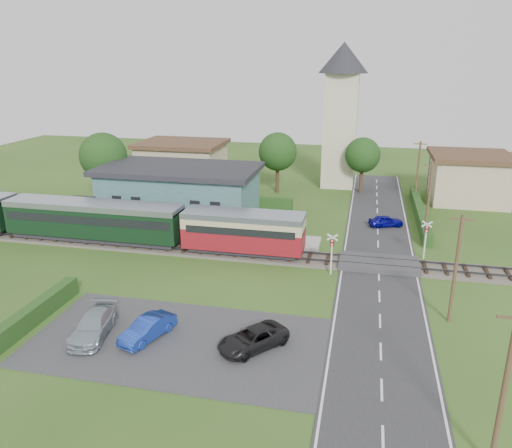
% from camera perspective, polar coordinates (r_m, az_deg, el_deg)
% --- Properties ---
extents(ground, '(120.00, 120.00, 0.00)m').
position_cam_1_polar(ground, '(39.88, -0.67, -4.71)').
color(ground, '#2D4C19').
extents(railway_track, '(76.00, 3.20, 0.49)m').
position_cam_1_polar(railway_track, '(41.64, -0.04, -3.52)').
color(railway_track, '#4C443D').
rests_on(railway_track, ground).
extents(road, '(6.00, 70.00, 0.05)m').
position_cam_1_polar(road, '(38.99, 13.86, -5.80)').
color(road, '#28282B').
rests_on(road, ground).
extents(car_park, '(17.00, 9.00, 0.08)m').
position_cam_1_polar(car_park, '(30.06, -8.94, -13.11)').
color(car_park, '#333335').
rests_on(car_park, ground).
extents(crossing_deck, '(6.20, 3.40, 0.45)m').
position_cam_1_polar(crossing_deck, '(40.75, 13.86, -4.42)').
color(crossing_deck, '#333335').
rests_on(crossing_deck, ground).
extents(platform, '(30.00, 3.00, 0.45)m').
position_cam_1_polar(platform, '(47.45, -11.04, -0.94)').
color(platform, gray).
rests_on(platform, ground).
extents(equipment_hut, '(2.30, 2.30, 2.55)m').
position_cam_1_polar(equipment_hut, '(50.66, -19.48, 1.37)').
color(equipment_hut, beige).
rests_on(equipment_hut, platform).
extents(station_building, '(16.00, 9.00, 5.30)m').
position_cam_1_polar(station_building, '(51.86, -8.69, 3.69)').
color(station_building, '#3B595A').
rests_on(station_building, ground).
extents(train, '(43.20, 2.90, 3.40)m').
position_cam_1_polar(train, '(47.88, -21.31, 0.75)').
color(train, '#232328').
rests_on(train, ground).
extents(church_tower, '(6.00, 6.00, 17.60)m').
position_cam_1_polar(church_tower, '(64.03, 9.73, 13.25)').
color(church_tower, beige).
rests_on(church_tower, ground).
extents(house_west, '(10.80, 8.80, 5.50)m').
position_cam_1_polar(house_west, '(66.34, -8.42, 6.99)').
color(house_west, tan).
rests_on(house_west, ground).
extents(house_east, '(8.80, 8.80, 5.50)m').
position_cam_1_polar(house_east, '(62.14, 23.11, 4.95)').
color(house_east, tan).
rests_on(house_east, ground).
extents(hedge_carpark, '(0.80, 9.00, 1.20)m').
position_cam_1_polar(hedge_carpark, '(34.15, -24.22, -9.49)').
color(hedge_carpark, '#193814').
rests_on(hedge_carpark, ground).
extents(hedge_roadside, '(0.80, 18.00, 1.20)m').
position_cam_1_polar(hedge_roadside, '(54.14, 18.18, 1.30)').
color(hedge_roadside, '#193814').
rests_on(hedge_roadside, ground).
extents(hedge_station, '(22.00, 0.80, 1.30)m').
position_cam_1_polar(hedge_station, '(56.45, -6.96, 2.83)').
color(hedge_station, '#193814').
rests_on(hedge_station, ground).
extents(tree_a, '(5.20, 5.20, 8.00)m').
position_cam_1_polar(tree_a, '(58.19, -17.05, 7.41)').
color(tree_a, '#332316').
rests_on(tree_a, ground).
extents(tree_b, '(4.60, 4.60, 7.34)m').
position_cam_1_polar(tree_b, '(60.57, 2.50, 8.24)').
color(tree_b, '#332316').
rests_on(tree_b, ground).
extents(tree_c, '(4.20, 4.20, 6.78)m').
position_cam_1_polar(tree_c, '(61.69, 12.09, 7.70)').
color(tree_c, '#332316').
rests_on(tree_c, ground).
extents(utility_pole_a, '(1.40, 0.22, 7.00)m').
position_cam_1_polar(utility_pole_a, '(22.13, 26.48, -16.63)').
color(utility_pole_a, '#473321').
rests_on(utility_pole_a, ground).
extents(utility_pole_b, '(1.40, 0.22, 7.00)m').
position_cam_1_polar(utility_pole_b, '(32.54, 21.87, -4.67)').
color(utility_pole_b, '#473321').
rests_on(utility_pole_b, ground).
extents(utility_pole_c, '(1.40, 0.22, 7.00)m').
position_cam_1_polar(utility_pole_c, '(47.60, 19.13, 2.72)').
color(utility_pole_c, '#473321').
rests_on(utility_pole_c, ground).
extents(utility_pole_d, '(1.40, 0.22, 7.00)m').
position_cam_1_polar(utility_pole_d, '(59.21, 18.00, 5.76)').
color(utility_pole_d, '#473321').
rests_on(utility_pole_d, ground).
extents(crossing_signal_near, '(0.84, 0.28, 3.28)m').
position_cam_1_polar(crossing_signal_near, '(37.84, 8.66, -2.74)').
color(crossing_signal_near, silver).
rests_on(crossing_signal_near, ground).
extents(crossing_signal_far, '(0.84, 0.28, 3.28)m').
position_cam_1_polar(crossing_signal_far, '(42.61, 18.85, -1.12)').
color(crossing_signal_far, silver).
rests_on(crossing_signal_far, ground).
extents(streetlamp_west, '(0.30, 0.30, 5.15)m').
position_cam_1_polar(streetlamp_west, '(64.73, -15.84, 6.44)').
color(streetlamp_west, '#3F3F47').
rests_on(streetlamp_west, ground).
extents(streetlamp_east, '(0.30, 0.30, 5.15)m').
position_cam_1_polar(streetlamp_east, '(64.39, 19.19, 6.06)').
color(streetlamp_east, '#3F3F47').
rests_on(streetlamp_east, ground).
extents(car_on_road, '(3.55, 2.36, 1.12)m').
position_cam_1_polar(car_on_road, '(50.23, 14.62, 0.34)').
color(car_on_road, '#070577').
rests_on(car_on_road, road).
extents(car_park_blue, '(2.50, 4.00, 1.24)m').
position_cam_1_polar(car_park_blue, '(30.30, -12.29, -11.60)').
color(car_park_blue, navy).
rests_on(car_park_blue, car_park).
extents(car_park_silver, '(2.61, 4.84, 1.33)m').
position_cam_1_polar(car_park_silver, '(31.38, -18.11, -10.94)').
color(car_park_silver, '#8F9DA7').
rests_on(car_park_silver, car_park).
extents(car_park_dark, '(4.18, 4.45, 1.16)m').
position_cam_1_polar(car_park_dark, '(28.78, -0.35, -12.96)').
color(car_park_dark, black).
rests_on(car_park_dark, car_park).
extents(pedestrian_near, '(0.75, 0.63, 1.76)m').
position_cam_1_polar(pedestrian_near, '(43.94, -1.19, -0.64)').
color(pedestrian_near, gray).
rests_on(pedestrian_near, platform).
extents(pedestrian_far, '(0.79, 0.99, 1.95)m').
position_cam_1_polar(pedestrian_far, '(49.60, -18.36, 0.76)').
color(pedestrian_far, gray).
rests_on(pedestrian_far, platform).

